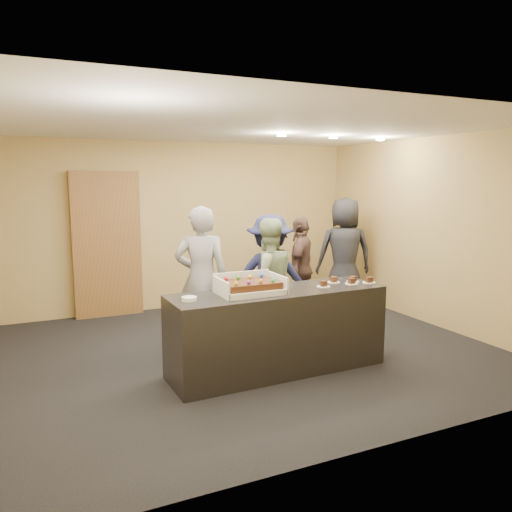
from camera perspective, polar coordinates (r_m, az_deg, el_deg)
name	(u,v)px	position (r m, az deg, el deg)	size (l,w,h in m)	color
room	(241,242)	(5.93, -1.75, 1.55)	(6.04, 6.00, 2.70)	black
serving_counter	(278,331)	(5.52, 2.51, -8.53)	(2.40, 0.70, 0.90)	black
storage_cabinet	(107,245)	(7.96, -16.68, 1.26)	(1.01, 0.15, 2.22)	brown
cake_box	(249,289)	(5.28, -0.78, -3.76)	(0.67, 0.47, 0.20)	white
sheet_cake	(250,284)	(5.25, -0.67, -3.26)	(0.58, 0.40, 0.11)	#39210D
plate_stack	(189,299)	(4.99, -7.65, -4.86)	(0.15, 0.15, 0.04)	white
slice_a	(324,285)	(5.64, 7.73, -3.28)	(0.15, 0.15, 0.07)	white
slice_b	(334,280)	(5.89, 8.86, -2.78)	(0.15, 0.15, 0.07)	white
slice_c	(351,282)	(5.84, 10.86, -2.94)	(0.15, 0.15, 0.07)	white
slice_d	(353,280)	(5.97, 11.02, -2.69)	(0.15, 0.15, 0.07)	white
slice_e	(369,281)	(5.95, 12.79, -2.79)	(0.15, 0.15, 0.07)	white
person_server_grey	(202,279)	(6.13, -6.25, -2.61)	(0.65, 0.43, 1.78)	#939398
person_sage_man	(267,281)	(6.39, 1.31, -2.87)	(0.78, 0.61, 1.61)	#9BB084
person_navy_man	(270,277)	(6.59, 1.62, -2.40)	(1.06, 0.61, 1.64)	#1A1D42
person_brown_extra	(301,268)	(7.52, 5.14, -1.40)	(0.91, 0.38, 1.55)	#513932
person_dark_suit	(344,254)	(8.18, 10.06, 0.26)	(0.89, 0.58, 1.82)	black
ceiling_spotlights	(333,137)	(7.11, 8.84, 13.28)	(1.72, 0.12, 0.03)	#FFEAC6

